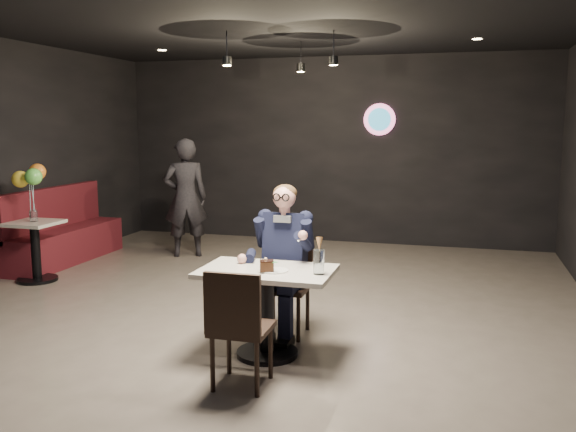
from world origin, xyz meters
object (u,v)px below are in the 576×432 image
(chair_far, at_px, (285,286))
(balloon_vase, at_px, (33,216))
(seated_man, at_px, (285,258))
(side_table, at_px, (36,253))
(main_table, at_px, (267,313))
(booth_bench, at_px, (64,225))
(chair_near, at_px, (242,326))
(sundae_glass, at_px, (319,262))
(passerby, at_px, (186,198))

(chair_far, distance_m, balloon_vase, 3.66)
(seated_man, xyz_separation_m, side_table, (-3.51, 1.00, -0.37))
(main_table, xyz_separation_m, booth_bench, (-3.81, 2.55, 0.15))
(main_table, bearing_deg, booth_bench, 146.18)
(side_table, bearing_deg, chair_near, -31.64)
(chair_far, bearing_deg, balloon_vase, 164.08)
(chair_far, height_order, chair_near, same)
(chair_far, distance_m, sundae_glass, 0.84)
(chair_near, bearing_deg, booth_bench, 139.40)
(seated_man, bearing_deg, sundae_glass, -52.90)
(main_table, distance_m, booth_bench, 4.58)
(chair_far, xyz_separation_m, side_table, (-3.51, 1.00, -0.11))
(sundae_glass, height_order, booth_bench, booth_bench)
(sundae_glass, distance_m, booth_bench, 5.00)
(chair_near, relative_size, side_table, 1.31)
(balloon_vase, bearing_deg, booth_bench, 106.70)
(main_table, relative_size, balloon_vase, 7.85)
(sundae_glass, xyz_separation_m, balloon_vase, (-3.96, 1.60, -0.03))
(chair_near, distance_m, booth_bench, 4.95)
(seated_man, xyz_separation_m, balloon_vase, (-3.51, 1.00, 0.10))
(balloon_vase, bearing_deg, chair_near, -31.64)
(seated_man, bearing_deg, chair_near, -90.00)
(sundae_glass, relative_size, passerby, 0.11)
(chair_near, bearing_deg, main_table, 89.11)
(side_table, bearing_deg, balloon_vase, 0.00)
(side_table, bearing_deg, sundae_glass, -21.98)
(sundae_glass, relative_size, side_table, 0.28)
(booth_bench, relative_size, passerby, 1.22)
(sundae_glass, bearing_deg, balloon_vase, 158.02)
(booth_bench, xyz_separation_m, passerby, (1.47, 0.83, 0.34))
(chair_far, bearing_deg, seated_man, -90.00)
(main_table, bearing_deg, sundae_glass, -6.01)
(sundae_glass, xyz_separation_m, side_table, (-3.96, 1.60, -0.50))
(chair_far, distance_m, chair_near, 1.16)
(seated_man, relative_size, passerby, 0.83)
(main_table, distance_m, chair_near, 0.62)
(chair_far, bearing_deg, chair_near, -90.00)
(chair_near, bearing_deg, passerby, 119.43)
(seated_man, bearing_deg, side_table, 164.08)
(balloon_vase, distance_m, passerby, 2.18)
(chair_far, bearing_deg, passerby, 129.50)
(main_table, bearing_deg, chair_near, -90.00)
(main_table, bearing_deg, seated_man, 90.00)
(chair_far, bearing_deg, sundae_glass, -52.90)
(chair_near, relative_size, passerby, 0.53)
(chair_near, height_order, booth_bench, booth_bench)
(chair_far, relative_size, sundae_glass, 4.67)
(booth_bench, bearing_deg, main_table, -33.82)
(main_table, bearing_deg, balloon_vase, 156.15)
(chair_far, distance_m, passerby, 3.69)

